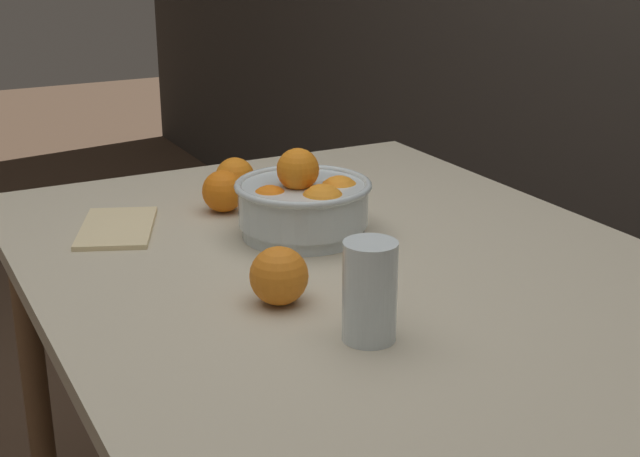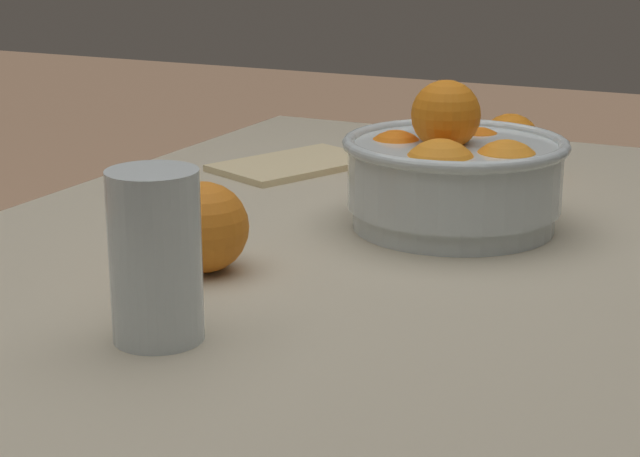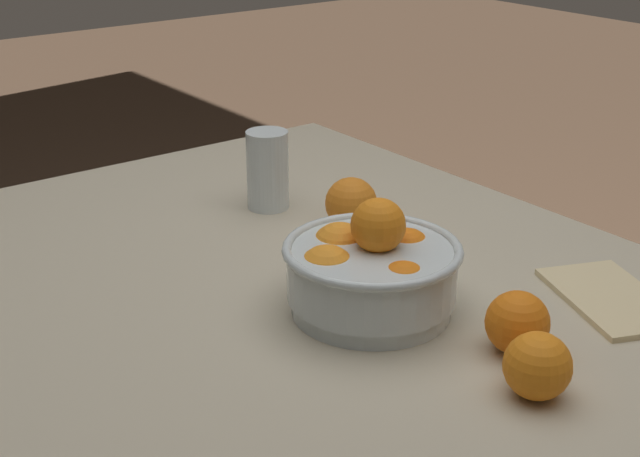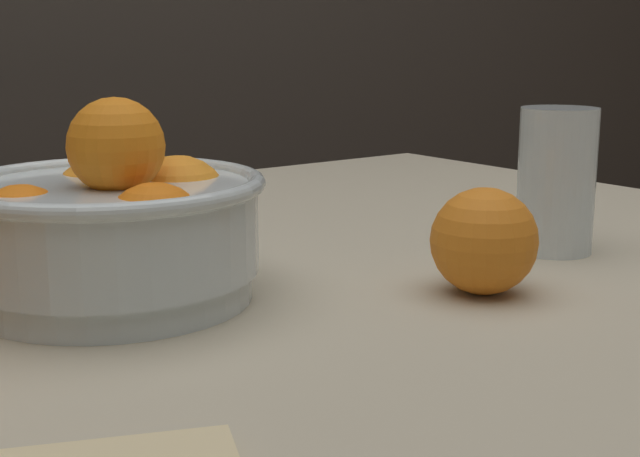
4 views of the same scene
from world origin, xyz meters
name	(u,v)px [view 4 (image 4 of 4)]	position (x,y,z in m)	size (l,w,h in m)	color
dining_table	(252,367)	(0.00, 0.00, 0.69)	(1.20, 0.92, 0.77)	#B7AD93
fruit_bowl	(115,225)	(-0.12, -0.01, 0.83)	(0.22, 0.22, 0.15)	silver
juice_glass	(556,185)	(0.25, -0.11, 0.83)	(0.07, 0.07, 0.13)	#F4A314
orange_loose_front	(484,241)	(0.10, -0.16, 0.81)	(0.08, 0.08, 0.08)	orange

